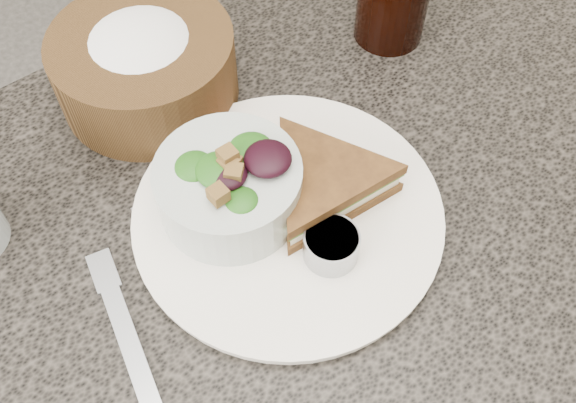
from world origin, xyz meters
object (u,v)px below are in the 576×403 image
(dressing_ramekin, at_px, (331,246))
(bread_basket, at_px, (143,57))
(sandwich, at_px, (324,182))
(salad_bowl, at_px, (228,181))
(dinner_plate, at_px, (288,215))
(dining_table, at_px, (287,356))

(dressing_ramekin, xyz_separation_m, bread_basket, (-0.02, 0.29, 0.03))
(sandwich, distance_m, salad_bowl, 0.09)
(dinner_plate, relative_size, salad_bowl, 2.16)
(sandwich, bearing_deg, dining_table, -177.57)
(dining_table, xyz_separation_m, bread_basket, (-0.01, 0.23, 0.43))
(sandwich, bearing_deg, salad_bowl, 153.96)
(dining_table, distance_m, bread_basket, 0.49)
(salad_bowl, distance_m, bread_basket, 0.19)
(dressing_ramekin, bearing_deg, sandwich, 55.83)
(dining_table, distance_m, sandwich, 0.41)
(bread_basket, bearing_deg, dining_table, -86.57)
(sandwich, relative_size, salad_bowl, 1.14)
(salad_bowl, xyz_separation_m, bread_basket, (0.02, 0.19, 0.00))
(dining_table, bearing_deg, dinner_plate, 45.53)
(salad_bowl, height_order, dressing_ramekin, salad_bowl)
(dinner_plate, xyz_separation_m, salad_bowl, (-0.04, 0.04, 0.05))
(dining_table, height_order, bread_basket, bread_basket)
(dinner_plate, relative_size, sandwich, 1.90)
(salad_bowl, distance_m, dressing_ramekin, 0.11)
(dinner_plate, bearing_deg, sandwich, -9.29)
(sandwich, xyz_separation_m, bread_basket, (-0.06, 0.24, 0.02))
(salad_bowl, bearing_deg, dining_table, -52.44)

